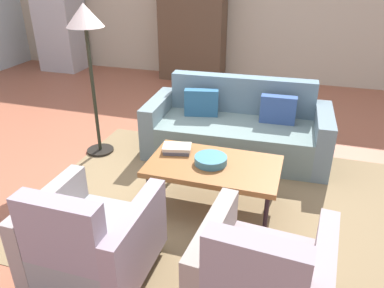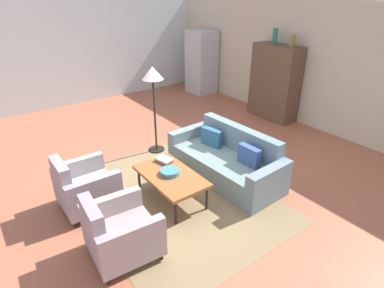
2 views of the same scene
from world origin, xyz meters
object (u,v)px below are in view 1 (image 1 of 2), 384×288
Objects in this scene: couch at (237,129)px; armchair_right at (260,282)px; coffee_table at (214,167)px; floor_lamp at (86,30)px; armchair_left at (89,243)px; refrigerator at (60,24)px; book_stack at (177,149)px; cabinet at (193,31)px; fruit_bowl at (211,160)px.

armchair_right is (0.60, -2.35, 0.06)m from couch.
coffee_table is 0.70× the size of floor_lamp.
refrigerator reaches higher than armchair_left.
book_stack is (-0.40, 0.13, 0.07)m from coffee_table.
cabinet reaches higher than armchair_left.
armchair_left is 1.20m from armchair_right.
floor_lamp is (-0.16, -3.32, 0.54)m from cabinet.
armchair_left is 6.24m from refrigerator.
cabinet is 1.05× the size of floor_lamp.
fruit_bowl is (-0.03, 0.00, 0.07)m from coffee_table.
fruit_bowl is 0.99× the size of book_stack.
couch is at bearing 69.55° from book_stack.
cabinet is 0.97× the size of refrigerator.
couch is 2.43m from armchair_right.
refrigerator is at bearing 125.80° from armchair_left.
armchair_left is 1.32m from book_stack.
couch is at bearing 17.77° from floor_lamp.
couch is 1.19m from coffee_table.
armchair_left reaches higher than coffee_table.
coffee_table is 1.36× the size of armchair_right.
couch is 1.16× the size of refrigerator.
cabinet is (-1.42, 2.81, 0.61)m from couch.
floor_lamp is at bearing 15.23° from couch.
couch is 3.21m from cabinet.
coffee_table is at bearing 87.65° from couch.
coffee_table is 4.03× the size of fruit_bowl.
refrigerator is at bearing 137.23° from coffee_table.
armchair_left is (-0.60, -1.17, -0.07)m from coffee_table.
couch reaches higher than fruit_bowl.
armchair_right is 2.92× the size of book_stack.
book_stack reaches higher than coffee_table.
armchair_left is 5.26m from cabinet.
refrigerator reaches higher than fruit_bowl.
armchair_left is at bearing -54.51° from refrigerator.
couch reaches higher than book_stack.
book_stack is at bearing 131.78° from armchair_right.
coffee_table is at bearing 63.07° from armchair_left.
cabinet is at bearing 99.43° from armchair_left.
refrigerator is (-3.81, 3.76, 0.44)m from book_stack.
fruit_bowl is at bearing 86.30° from couch.
cabinet is at bearing 115.74° from armchair_right.
coffee_table is 1.31m from armchair_right.
cabinet is (-2.02, 5.16, 0.56)m from armchair_right.
book_stack is 0.18× the size of floor_lamp.
refrigerator is at bearing 129.15° from floor_lamp.
book_stack is 4.02m from cabinet.
book_stack is (-0.39, -1.06, 0.20)m from couch.
cabinet reaches higher than fruit_bowl.
armchair_left is at bearing -80.88° from cabinet.
couch is 1.24× the size of floor_lamp.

